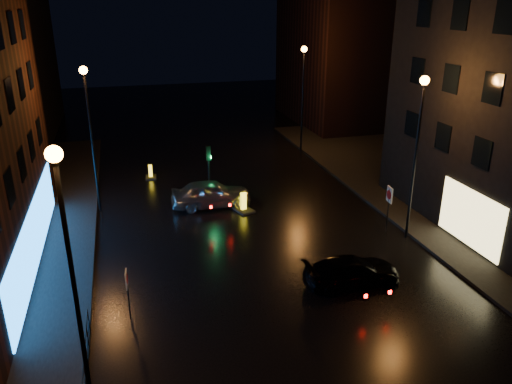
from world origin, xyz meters
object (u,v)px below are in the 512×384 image
road_sign_left (127,283)px  road_sign_right (389,199)px  silver_hatchback (211,194)px  dark_sedan (352,271)px  bollard_near (244,207)px  traffic_signal (210,191)px  bollard_far (151,175)px

road_sign_left → road_sign_right: (13.57, 4.37, 0.32)m
silver_hatchback → dark_sedan: 11.19m
bollard_near → road_sign_right: (6.69, -4.82, 1.68)m
bollard_near → road_sign_right: 8.42m
road_sign_left → traffic_signal: bearing=70.8°
dark_sedan → road_sign_right: 6.09m
bollard_far → dark_sedan: bearing=-60.6°
bollard_near → dark_sedan: bearing=-92.7°
traffic_signal → road_sign_left: 12.76m
road_sign_left → dark_sedan: bearing=5.8°
bollard_far → road_sign_right: (11.54, -12.20, 1.73)m
road_sign_left → road_sign_right: size_ratio=0.83×
traffic_signal → bollard_far: (-3.26, 5.01, -0.30)m
silver_hatchback → bollard_far: silver_hatchback is taller
dark_sedan → traffic_signal: bearing=18.7°
bollard_near → road_sign_right: bearing=-54.3°
traffic_signal → silver_hatchback: 1.20m
road_sign_right → bollard_far: bearing=-41.4°
bollard_near → road_sign_left: size_ratio=0.70×
traffic_signal → dark_sedan: bearing=-70.0°
bollard_far → bollard_near: bearing=-51.6°
road_sign_right → dark_sedan: bearing=51.6°
traffic_signal → dark_sedan: traffic_signal is taller
dark_sedan → bollard_far: 18.11m
dark_sedan → road_sign_right: bearing=-44.8°
silver_hatchback → dark_sedan: silver_hatchback is taller
bollard_near → road_sign_left: (-6.88, -9.19, 1.36)m
traffic_signal → road_sign_right: (8.27, -7.18, 1.43)m
traffic_signal → dark_sedan: (4.17, -11.49, 0.12)m
dark_sedan → road_sign_left: 9.52m
traffic_signal → road_sign_left: size_ratio=1.61×
dark_sedan → road_sign_left: bearing=89.1°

